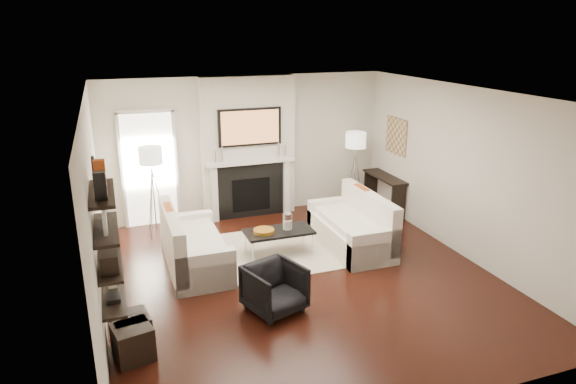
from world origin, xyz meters
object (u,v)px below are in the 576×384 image
object	(u,v)px
lamp_left_shade	(150,155)
ottoman_near	(132,331)
coffee_table	(279,232)
lamp_right_shade	(356,140)
armchair	(275,286)
loveseat_left_base	(196,255)
loveseat_right_base	(350,235)

from	to	relation	value
lamp_left_shade	ottoman_near	world-z (taller)	lamp_left_shade
coffee_table	lamp_right_shade	world-z (taller)	lamp_right_shade
lamp_left_shade	armchair	bearing A→B (deg)	-69.64
loveseat_left_base	loveseat_right_base	bearing A→B (deg)	-2.19
loveseat_right_base	lamp_right_shade	xyz separation A→B (m)	(0.88, 1.65, 1.24)
armchair	loveseat_right_base	bearing A→B (deg)	20.43
armchair	lamp_right_shade	size ratio (longest dim) A/B	1.73
lamp_left_shade	coffee_table	bearing A→B (deg)	-41.24
coffee_table	loveseat_left_base	bearing A→B (deg)	-179.36
loveseat_left_base	loveseat_right_base	xyz separation A→B (m)	(2.58, -0.10, 0.00)
loveseat_left_base	loveseat_right_base	world-z (taller)	same
loveseat_left_base	loveseat_right_base	distance (m)	2.58
loveseat_left_base	loveseat_right_base	size ratio (longest dim) A/B	1.00
loveseat_right_base	armchair	xyz separation A→B (m)	(-1.84, -1.51, 0.14)
armchair	lamp_left_shade	bearing A→B (deg)	91.27
armchair	ottoman_near	world-z (taller)	armchair
loveseat_left_base	coffee_table	xyz separation A→B (m)	(1.35, 0.02, 0.19)
loveseat_right_base	lamp_left_shade	bearing A→B (deg)	150.88
armchair	lamp_left_shade	distance (m)	3.59
ottoman_near	lamp_right_shade	bearing A→B (deg)	36.79
armchair	ottoman_near	xyz separation A→B (m)	(-1.81, -0.22, -0.15)
loveseat_right_base	ottoman_near	world-z (taller)	loveseat_right_base
loveseat_right_base	lamp_left_shade	size ratio (longest dim) A/B	4.50
loveseat_right_base	armchair	size ratio (longest dim) A/B	2.61
coffee_table	ottoman_near	xyz separation A→B (m)	(-2.41, -1.85, -0.20)
armchair	coffee_table	bearing A→B (deg)	50.56
armchair	lamp_left_shade	size ratio (longest dim) A/B	1.73
loveseat_left_base	ottoman_near	size ratio (longest dim) A/B	4.50
coffee_table	lamp_left_shade	world-z (taller)	lamp_left_shade
loveseat_right_base	lamp_left_shade	distance (m)	3.67
coffee_table	lamp_left_shade	xyz separation A→B (m)	(-1.79, 1.57, 1.05)
coffee_table	lamp_right_shade	size ratio (longest dim) A/B	2.75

